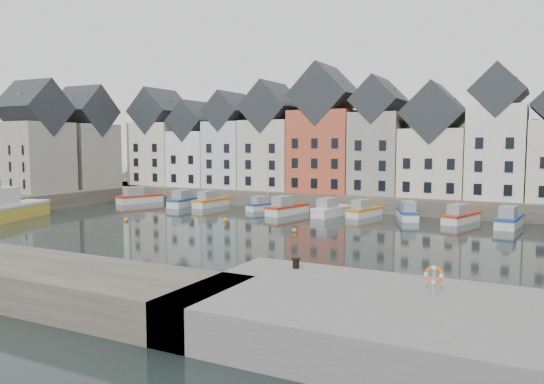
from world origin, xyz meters
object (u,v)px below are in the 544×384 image
Objects in this scene: boat_d at (264,205)px; large_vessel at (6,209)px; life_ring_post at (434,275)px; mooring_bollard at (296,262)px; boat_a at (139,198)px.

boat_d is 30.71m from large_vessel.
boat_d is at bearing 127.46° from life_ring_post.
life_ring_post is (49.96, -15.30, 1.48)m from large_vessel.
large_vessel is 44.54m from mooring_bollard.
boat_a is at bearing 143.49° from life_ring_post.
boat_a is 21.07m from large_vessel.
life_ring_post is (7.53, -1.76, 0.55)m from mooring_bollard.
boat_a is 20.44m from boat_d.
life_ring_post is (49.10, -36.35, 2.07)m from boat_a.
life_ring_post is (28.69, -37.44, 2.19)m from boat_d.
mooring_bollard is (42.43, -13.54, 0.92)m from large_vessel.
boat_a is 61.12m from life_ring_post.
boat_d reaches higher than large_vessel.
life_ring_post reaches higher than mooring_bollard.
life_ring_post is at bearing -18.27° from boat_a.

